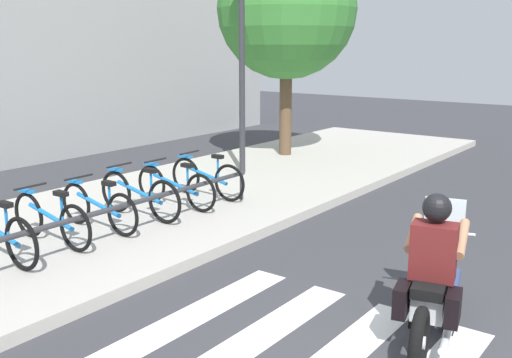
{
  "coord_description": "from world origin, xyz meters",
  "views": [
    {
      "loc": [
        -4.37,
        -1.47,
        2.72
      ],
      "look_at": [
        1.9,
        3.22,
        0.93
      ],
      "focal_mm": 41.63,
      "sensor_mm": 36.0,
      "label": 1
    }
  ],
  "objects": [
    {
      "name": "sidewalk",
      "position": [
        0.0,
        5.48,
        0.07
      ],
      "size": [
        24.0,
        4.4,
        0.15
      ],
      "primitive_type": "cube",
      "color": "#B7B2A8",
      "rests_on": "ground"
    },
    {
      "name": "crosswalk_stripe_4",
      "position": [
        -0.27,
        1.6,
        0.0
      ],
      "size": [
        2.8,
        0.4,
        0.01
      ],
      "primitive_type": "cube",
      "color": "white",
      "rests_on": "ground"
    },
    {
      "name": "crosswalk_stripe_5",
      "position": [
        -0.27,
        2.4,
        0.0
      ],
      "size": [
        2.8,
        0.4,
        0.01
      ],
      "primitive_type": "cube",
      "color": "white",
      "rests_on": "ground"
    },
    {
      "name": "motorcycle",
      "position": [
        0.8,
        0.31,
        0.45
      ],
      "size": [
        2.12,
        0.84,
        1.19
      ],
      "color": "black",
      "rests_on": "ground"
    },
    {
      "name": "rider",
      "position": [
        0.73,
        0.3,
        0.81
      ],
      "size": [
        0.71,
        0.63,
        1.42
      ],
      "color": "#591919",
      "rests_on": "ground"
    },
    {
      "name": "bicycle_3",
      "position": [
        -0.05,
        5.09,
        0.49
      ],
      "size": [
        0.48,
        1.62,
        0.75
      ],
      "color": "black",
      "rests_on": "sidewalk"
    },
    {
      "name": "bicycle_4",
      "position": [
        0.71,
        5.09,
        0.49
      ],
      "size": [
        0.48,
        1.6,
        0.74
      ],
      "color": "black",
      "rests_on": "sidewalk"
    },
    {
      "name": "bicycle_5",
      "position": [
        1.48,
        5.09,
        0.51
      ],
      "size": [
        0.48,
        1.69,
        0.79
      ],
      "color": "black",
      "rests_on": "sidewalk"
    },
    {
      "name": "bicycle_6",
      "position": [
        2.24,
        5.09,
        0.49
      ],
      "size": [
        0.48,
        1.69,
        0.74
      ],
      "color": "black",
      "rests_on": "sidewalk"
    },
    {
      "name": "bicycle_7",
      "position": [
        3.01,
        5.09,
        0.5
      ],
      "size": [
        0.48,
        1.6,
        0.76
      ],
      "color": "black",
      "rests_on": "sidewalk"
    },
    {
      "name": "bike_rack",
      "position": [
        0.33,
        4.53,
        0.58
      ],
      "size": [
        5.95,
        0.07,
        0.49
      ],
      "color": "#333338",
      "rests_on": "sidewalk"
    },
    {
      "name": "street_lamp",
      "position": [
        5.0,
        5.88,
        2.78
      ],
      "size": [
        0.28,
        0.28,
        4.63
      ],
      "color": "#2D2D33",
      "rests_on": "ground"
    },
    {
      "name": "tree_near_rack",
      "position": [
        7.16,
        6.28,
        3.48
      ],
      "size": [
        3.17,
        3.17,
        5.07
      ],
      "color": "brown",
      "rests_on": "ground"
    }
  ]
}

